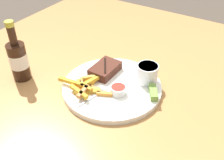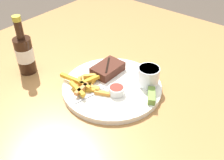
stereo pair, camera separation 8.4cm
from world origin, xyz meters
TOP-DOWN VIEW (x-y plane):
  - dining_table at (0.00, 0.00)m, footprint 1.40×1.33m
  - dinner_plate at (0.00, 0.00)m, footprint 0.32×0.32m
  - steak_portion at (0.04, 0.06)m, footprint 0.11×0.07m
  - fries_pile at (-0.06, 0.06)m, footprint 0.13×0.19m
  - coleslaw_cup at (0.08, -0.09)m, footprint 0.07×0.07m
  - dipping_sauce_cup at (-0.03, -0.04)m, footprint 0.05×0.05m
  - pickle_spear at (0.03, -0.13)m, footprint 0.07×0.05m
  - fork_utensil at (-0.08, 0.02)m, footprint 0.13×0.04m
  - beer_bottle at (-0.11, 0.30)m, footprint 0.06×0.06m

SIDE VIEW (x-z plane):
  - dining_table at x=0.00m, z-range 0.31..1.05m
  - dinner_plate at x=0.00m, z-range 0.74..0.76m
  - fork_utensil at x=-0.08m, z-range 0.76..0.77m
  - pickle_spear at x=0.03m, z-range 0.76..0.78m
  - fries_pile at x=-0.06m, z-range 0.76..0.78m
  - dipping_sauce_cup at x=-0.03m, z-range 0.76..0.79m
  - steak_portion at x=0.04m, z-range 0.76..0.79m
  - coleslaw_cup at x=0.08m, z-range 0.77..0.83m
  - beer_bottle at x=-0.11m, z-range 0.71..0.93m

